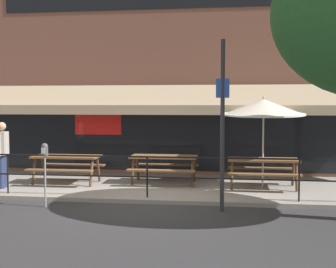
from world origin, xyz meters
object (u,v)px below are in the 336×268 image
object	(u,v)px
picnic_table_left	(67,161)
street_sign_pole	(222,124)
patio_umbrella_right	(264,108)
picnic_table_right	(263,165)
parking_meter_near	(45,155)
picnic_table_centre	(164,161)
pedestrian_walking	(2,151)

from	to	relation	value
picnic_table_left	street_sign_pole	world-z (taller)	street_sign_pole
picnic_table_left	patio_umbrella_right	bearing A→B (deg)	2.15
picnic_table_right	parking_meter_near	distance (m)	5.49
picnic_table_left	picnic_table_right	size ratio (longest dim) A/B	1.00
patio_umbrella_right	street_sign_pole	size ratio (longest dim) A/B	0.65
picnic_table_left	picnic_table_centre	xyz separation A→B (m)	(2.64, 0.35, 0.00)
picnic_table_left	parking_meter_near	world-z (taller)	parking_meter_near
pedestrian_walking	parking_meter_near	bearing A→B (deg)	-40.83
picnic_table_left	pedestrian_walking	world-z (taller)	pedestrian_walking
parking_meter_near	street_sign_pole	world-z (taller)	street_sign_pole
picnic_table_left	parking_meter_near	size ratio (longest dim) A/B	1.27
picnic_table_right	street_sign_pole	size ratio (longest dim) A/B	0.50
street_sign_pole	patio_umbrella_right	bearing A→B (deg)	68.08
picnic_table_left	pedestrian_walking	size ratio (longest dim) A/B	1.05
picnic_table_right	parking_meter_near	world-z (taller)	parking_meter_near
picnic_table_centre	parking_meter_near	size ratio (longest dim) A/B	1.27
patio_umbrella_right	parking_meter_near	distance (m)	5.64
picnic_table_left	patio_umbrella_right	size ratio (longest dim) A/B	0.76
patio_umbrella_right	picnic_table_left	bearing A→B (deg)	-177.85
patio_umbrella_right	parking_meter_near	world-z (taller)	patio_umbrella_right
patio_umbrella_right	parking_meter_near	xyz separation A→B (m)	(-4.89, -2.63, -1.03)
pedestrian_walking	street_sign_pole	bearing A→B (deg)	-14.09
patio_umbrella_right	pedestrian_walking	xyz separation A→B (m)	(-6.69, -1.07, -1.12)
picnic_table_left	patio_umbrella_right	xyz separation A→B (m)	(5.28, 0.20, 1.47)
picnic_table_right	picnic_table_centre	bearing A→B (deg)	172.96
picnic_table_right	pedestrian_walking	distance (m)	6.76
parking_meter_near	picnic_table_left	bearing A→B (deg)	99.27
picnic_table_centre	pedestrian_walking	xyz separation A→B (m)	(-4.05, -1.22, 0.35)
picnic_table_right	patio_umbrella_right	distance (m)	1.48
picnic_table_right	street_sign_pole	distance (m)	2.79
picnic_table_centre	pedestrian_walking	bearing A→B (deg)	-163.19
pedestrian_walking	parking_meter_near	distance (m)	2.38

